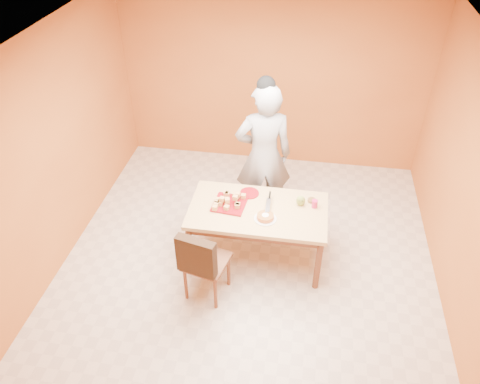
% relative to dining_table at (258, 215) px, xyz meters
% --- Properties ---
extents(floor, '(5.00, 5.00, 0.00)m').
position_rel_dining_table_xyz_m(floor, '(-0.09, -0.21, -0.67)').
color(floor, beige).
rests_on(floor, ground).
extents(ceiling, '(5.00, 5.00, 0.00)m').
position_rel_dining_table_xyz_m(ceiling, '(-0.09, -0.21, 2.03)').
color(ceiling, silver).
rests_on(ceiling, wall_back).
extents(wall_back, '(4.50, 0.00, 4.50)m').
position_rel_dining_table_xyz_m(wall_back, '(-0.09, 2.29, 0.68)').
color(wall_back, '#C06A2C').
rests_on(wall_back, floor).
extents(wall_left, '(0.00, 5.00, 5.00)m').
position_rel_dining_table_xyz_m(wall_left, '(-2.34, -0.21, 0.68)').
color(wall_left, '#C06A2C').
rests_on(wall_left, floor).
extents(wall_right, '(0.00, 5.00, 5.00)m').
position_rel_dining_table_xyz_m(wall_right, '(2.16, -0.21, 0.68)').
color(wall_right, '#C06A2C').
rests_on(wall_right, floor).
extents(dining_table, '(1.60, 0.90, 0.76)m').
position_rel_dining_table_xyz_m(dining_table, '(0.00, 0.00, 0.00)').
color(dining_table, '#D9BB71').
rests_on(dining_table, floor).
extents(dining_chair, '(0.55, 0.61, 0.98)m').
position_rel_dining_table_xyz_m(dining_chair, '(-0.48, -0.67, -0.16)').
color(dining_chair, brown).
rests_on(dining_chair, floor).
extents(pastry_pile, '(0.33, 0.33, 0.11)m').
position_rel_dining_table_xyz_m(pastry_pile, '(-0.34, 0.03, 0.17)').
color(pastry_pile, tan).
rests_on(pastry_pile, pastry_platter).
extents(person, '(0.81, 0.63, 1.98)m').
position_rel_dining_table_xyz_m(person, '(-0.04, 0.78, 0.32)').
color(person, gray).
rests_on(person, floor).
extents(pastry_platter, '(0.41, 0.41, 0.02)m').
position_rel_dining_table_xyz_m(pastry_platter, '(-0.34, 0.03, 0.11)').
color(pastry_platter, maroon).
rests_on(pastry_platter, dining_table).
extents(red_dinner_plate, '(0.26, 0.26, 0.01)m').
position_rel_dining_table_xyz_m(red_dinner_plate, '(-0.14, 0.28, 0.10)').
color(red_dinner_plate, maroon).
rests_on(red_dinner_plate, dining_table).
extents(white_cake_plate, '(0.32, 0.32, 0.01)m').
position_rel_dining_table_xyz_m(white_cake_plate, '(0.10, -0.16, 0.10)').
color(white_cake_plate, white).
rests_on(white_cake_plate, dining_table).
extents(sponge_cake, '(0.24, 0.24, 0.04)m').
position_rel_dining_table_xyz_m(sponge_cake, '(0.10, -0.16, 0.13)').
color(sponge_cake, '#D07235').
rests_on(sponge_cake, white_cake_plate).
extents(cake_server, '(0.06, 0.27, 0.01)m').
position_rel_dining_table_xyz_m(cake_server, '(0.11, 0.02, 0.16)').
color(cake_server, silver).
rests_on(cake_server, sponge_cake).
extents(egg_ornament, '(0.12, 0.11, 0.13)m').
position_rel_dining_table_xyz_m(egg_ornament, '(0.48, 0.15, 0.16)').
color(egg_ornament, olive).
rests_on(egg_ornament, dining_table).
extents(magenta_glass, '(0.09, 0.09, 0.10)m').
position_rel_dining_table_xyz_m(magenta_glass, '(0.64, 0.14, 0.14)').
color(magenta_glass, '#C11C55').
rests_on(magenta_glass, dining_table).
extents(checker_tin, '(0.13, 0.13, 0.03)m').
position_rel_dining_table_xyz_m(checker_tin, '(0.61, 0.25, 0.11)').
color(checker_tin, '#3E1E10').
rests_on(checker_tin, dining_table).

